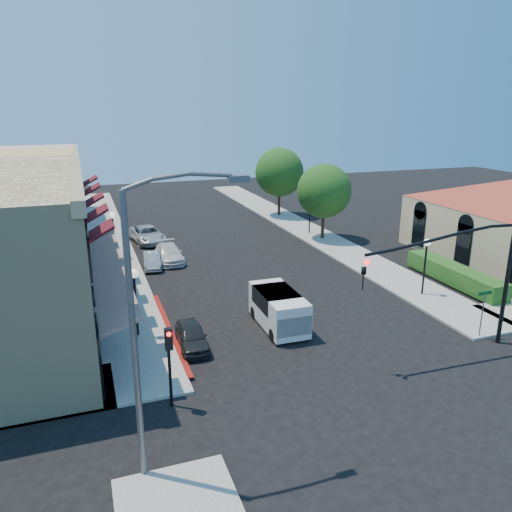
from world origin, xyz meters
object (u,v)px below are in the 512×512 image
object	(u,v)px
white_van	(279,308)
secondary_signal	(169,353)
parked_car_b	(152,260)
signal_mast_arm	(473,268)
lamppost_right_near	(426,252)
street_name_sign	(483,306)
parked_car_a	(192,336)
street_tree_a	(324,191)
cobra_streetlight	(145,320)
lamppost_right_far	(310,204)
parked_car_d	(147,234)
lamppost_left_near	(134,286)
parked_car_c	(169,253)
lamppost_left_far	(113,224)
street_tree_b	(279,172)

from	to	relation	value
white_van	secondary_signal	bearing A→B (deg)	-141.07
parked_car_b	signal_mast_arm	bearing A→B (deg)	-49.51
signal_mast_arm	lamppost_right_near	xyz separation A→B (m)	(2.64, 6.50, -1.35)
signal_mast_arm	street_name_sign	world-z (taller)	signal_mast_arm
street_name_sign	parked_car_a	size ratio (longest dim) A/B	0.75
street_tree_a	cobra_streetlight	bearing A→B (deg)	-126.79
lamppost_right_far	parked_car_b	size ratio (longest dim) A/B	1.08
street_tree_a	parked_car_d	xyz separation A→B (m)	(-14.37, 4.00, -3.52)
street_name_sign	parked_car_d	distance (m)	27.17
signal_mast_arm	parked_car_b	distance (m)	21.55
secondary_signal	lamppost_right_far	world-z (taller)	lamppost_right_far
street_name_sign	parked_car_d	world-z (taller)	street_name_sign
street_tree_a	cobra_streetlight	size ratio (longest dim) A/B	0.70
signal_mast_arm	parked_car_a	size ratio (longest dim) A/B	2.41
white_van	parked_car_d	distance (m)	19.74
signal_mast_arm	lamppost_right_far	xyz separation A→B (m)	(2.64, 22.50, -1.35)
lamppost_right_far	white_van	size ratio (longest dim) A/B	0.82
street_name_sign	lamppost_left_near	bearing A→B (deg)	160.07
white_van	parked_car_a	size ratio (longest dim) A/B	1.30
cobra_streetlight	parked_car_c	xyz separation A→B (m)	(4.35, 22.00, -4.64)
lamppost_left_far	signal_mast_arm	bearing A→B (deg)	-55.00
signal_mast_arm	white_van	size ratio (longest dim) A/B	1.85
secondary_signal	street_tree_b	bearing A→B (deg)	61.23
street_tree_a	lamppost_right_near	xyz separation A→B (m)	(-0.30, -14.00, -1.46)
street_tree_b	parked_car_d	xyz separation A→B (m)	(-14.37, -6.00, -3.87)
lamppost_left_far	parked_car_c	xyz separation A→B (m)	(3.70, -2.00, -2.11)
signal_mast_arm	parked_car_c	world-z (taller)	signal_mast_arm
parked_car_d	lamppost_left_far	bearing A→B (deg)	-134.06
street_tree_b	lamppost_left_near	xyz separation A→B (m)	(-17.30, -24.00, -1.81)
secondary_signal	lamppost_left_far	size ratio (longest dim) A/B	0.93
secondary_signal	parked_car_d	bearing A→B (deg)	84.35
street_tree_a	lamppost_right_far	world-z (taller)	street_tree_a
parked_car_b	lamppost_left_far	bearing A→B (deg)	133.36
signal_mast_arm	parked_car_b	size ratio (longest dim) A/B	2.43
lamppost_right_near	parked_car_d	xyz separation A→B (m)	(-14.07, 18.00, -2.06)
lamppost_right_far	parked_car_b	distance (m)	15.68
lamppost_left_far	parked_car_a	size ratio (longest dim) A/B	1.07
lamppost_left_far	parked_car_c	distance (m)	4.71
parked_car_a	lamppost_right_near	bearing A→B (deg)	10.21
parked_car_b	parked_car_c	xyz separation A→B (m)	(1.40, 1.00, 0.08)
street_tree_a	secondary_signal	bearing A→B (deg)	-129.21
lamppost_right_near	parked_car_b	size ratio (longest dim) A/B	1.08
street_name_sign	lamppost_right_far	distance (m)	21.85
street_name_sign	lamppost_left_near	size ratio (longest dim) A/B	0.70
secondary_signal	lamppost_right_near	bearing A→B (deg)	21.78
lamppost_left_near	white_van	distance (m)	7.36
white_van	parked_car_b	size ratio (longest dim) A/B	1.31
signal_mast_arm	lamppost_left_near	distance (m)	15.82
street_name_sign	parked_car_b	distance (m)	21.71
lamppost_left_near	signal_mast_arm	bearing A→B (deg)	-24.37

